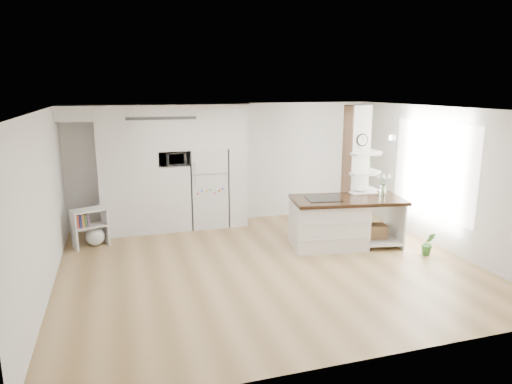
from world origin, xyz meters
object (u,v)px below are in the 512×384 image
refrigerator (208,187)px  kitchen_island (334,222)px  bookshelf (92,230)px  floor_plant_a (428,244)px

refrigerator → kitchen_island: (2.08, -2.08, -0.38)m
kitchen_island → bookshelf: (-4.53, 1.39, -0.17)m
refrigerator → kitchen_island: bearing=-44.9°
refrigerator → bookshelf: 2.60m
bookshelf → floor_plant_a: 6.42m
kitchen_island → floor_plant_a: 1.76m
kitchen_island → bookshelf: size_ratio=3.01×
bookshelf → floor_plant_a: (5.97, -2.36, -0.10)m
refrigerator → bookshelf: size_ratio=2.33×
refrigerator → kitchen_island: refrigerator is taller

